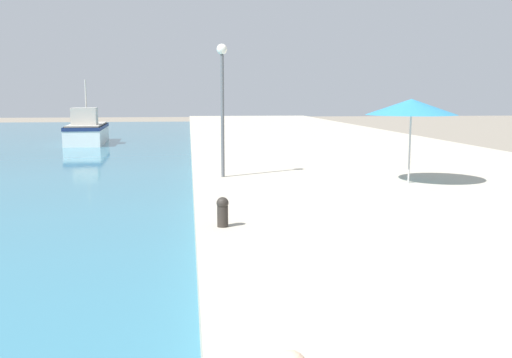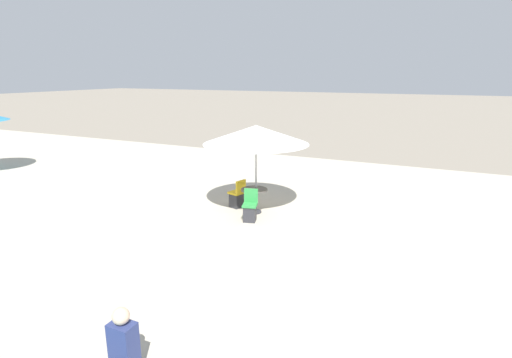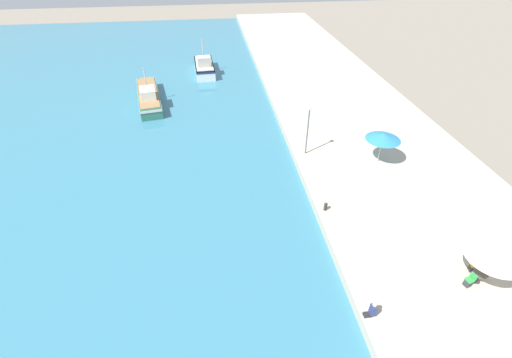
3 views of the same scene
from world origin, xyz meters
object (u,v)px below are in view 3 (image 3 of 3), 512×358
object	(u,v)px
cafe_table	(479,275)
mooring_bollard	(326,206)
fishing_boat_near	(149,96)
cafe_chair_right	(469,282)
cafe_umbrella_pink	(495,253)
lamppost	(308,122)
cafe_umbrella_white	(384,137)
fishing_boat_mid	(204,67)
cafe_chair_left	(473,267)
person_at_quay	(372,310)

from	to	relation	value
cafe_table	mooring_bollard	bearing A→B (deg)	133.86
fishing_boat_near	mooring_bollard	xyz separation A→B (m)	(15.08, -22.53, 0.27)
cafe_chair_right	cafe_table	bearing A→B (deg)	-90.00
cafe_umbrella_pink	lamppost	xyz separation A→B (m)	(-6.61, 14.77, 0.74)
cafe_table	cafe_chair_right	distance (m)	0.75
cafe_umbrella_pink	cafe_table	bearing A→B (deg)	-170.21
cafe_table	fishing_boat_near	bearing A→B (deg)	126.50
fishing_boat_near	cafe_table	size ratio (longest dim) A/B	13.46
cafe_umbrella_white	mooring_bollard	bearing A→B (deg)	-139.10
cafe_chair_right	mooring_bollard	xyz separation A→B (m)	(-6.18, 7.35, 0.02)
fishing_boat_near	mooring_bollard	size ratio (longest dim) A/B	16.46
cafe_umbrella_white	mooring_bollard	xyz separation A→B (m)	(-6.37, -5.52, -2.11)
lamppost	fishing_boat_mid	bearing A→B (deg)	109.86
fishing_boat_mid	mooring_bollard	xyz separation A→B (m)	(8.31, -31.94, 0.16)
cafe_umbrella_pink	cafe_table	size ratio (longest dim) A/B	3.94
cafe_umbrella_white	cafe_chair_left	bearing A→B (deg)	-86.67
fishing_boat_near	cafe_chair_left	size ratio (longest dim) A/B	11.83
person_at_quay	mooring_bollard	distance (m)	8.41
cafe_umbrella_white	mooring_bollard	distance (m)	8.69
cafe_chair_right	mooring_bollard	distance (m)	9.60
mooring_bollard	cafe_table	bearing A→B (deg)	-46.14
fishing_boat_near	cafe_table	world-z (taller)	fishing_boat_near
cafe_umbrella_white	mooring_bollard	world-z (taller)	cafe_umbrella_white
lamppost	cafe_chair_left	bearing A→B (deg)	-64.90
cafe_chair_right	cafe_umbrella_pink	bearing A→B (deg)	-91.27
fishing_boat_near	person_at_quay	distance (m)	34.39
fishing_boat_near	mooring_bollard	distance (m)	27.11
person_at_quay	cafe_table	bearing A→B (deg)	10.25
person_at_quay	lamppost	size ratio (longest dim) A/B	0.23
cafe_umbrella_white	person_at_quay	bearing A→B (deg)	-114.80
fishing_boat_near	cafe_umbrella_pink	bearing A→B (deg)	-63.33
fishing_boat_near	fishing_boat_mid	bearing A→B (deg)	44.16
fishing_boat_near	cafe_umbrella_white	world-z (taller)	fishing_boat_near
fishing_boat_mid	cafe_umbrella_white	size ratio (longest dim) A/B	2.62
cafe_umbrella_white	person_at_quay	distance (m)	15.47
fishing_boat_near	fishing_boat_mid	xyz separation A→B (m)	(6.77, 9.42, 0.11)
person_at_quay	lamppost	distance (m)	16.28
fishing_boat_near	cafe_chair_left	bearing A→B (deg)	-62.71
cafe_chair_left	lamppost	distance (m)	15.83
cafe_umbrella_pink	lamppost	bearing A→B (deg)	114.11
cafe_table	fishing_boat_mid	bearing A→B (deg)	111.23
cafe_umbrella_pink	cafe_umbrella_white	distance (m)	12.66
cafe_chair_right	fishing_boat_near	bearing A→B (deg)	19.86
fishing_boat_near	cafe_umbrella_white	distance (m)	27.48
mooring_bollard	cafe_umbrella_pink	bearing A→B (deg)	-45.18
cafe_umbrella_white	lamppost	xyz separation A→B (m)	(-5.91, 2.13, 0.63)
fishing_boat_mid	mooring_bollard	size ratio (longest dim) A/B	11.63
cafe_umbrella_white	mooring_bollard	size ratio (longest dim) A/B	4.43
cafe_chair_left	lamppost	xyz separation A→B (m)	(-6.61, 14.11, 2.77)
fishing_boat_near	person_at_quay	bearing A→B (deg)	-74.20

